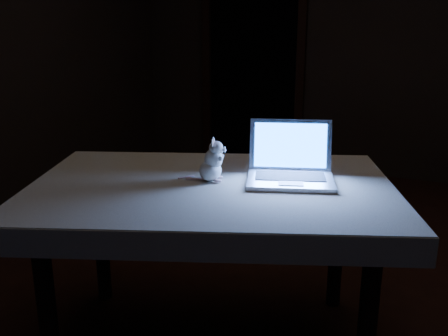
% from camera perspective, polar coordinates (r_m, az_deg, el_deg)
% --- Properties ---
extents(floor, '(5.00, 5.00, 0.00)m').
position_cam_1_polar(floor, '(2.65, 6.55, -15.03)').
color(floor, black).
rests_on(floor, ground).
extents(back_wall, '(4.50, 0.04, 2.60)m').
position_cam_1_polar(back_wall, '(4.73, 16.41, 14.69)').
color(back_wall, black).
rests_on(back_wall, ground).
extents(doorway, '(1.06, 0.36, 2.13)m').
position_cam_1_polar(doorway, '(5.00, 3.33, 12.64)').
color(doorway, black).
rests_on(doorway, back_wall).
extents(table, '(1.59, 1.30, 0.73)m').
position_cam_1_polar(table, '(2.18, -1.39, -11.19)').
color(table, black).
rests_on(table, floor).
extents(tablecloth, '(1.65, 1.27, 0.10)m').
position_cam_1_polar(tablecloth, '(2.08, 0.75, -2.91)').
color(tablecloth, beige).
rests_on(tablecloth, table).
extents(laptop, '(0.43, 0.40, 0.24)m').
position_cam_1_polar(laptop, '(2.03, 7.70, 1.52)').
color(laptop, silver).
rests_on(laptop, tablecloth).
extents(plush_mouse, '(0.16, 0.16, 0.18)m').
position_cam_1_polar(plush_mouse, '(2.05, -1.58, 0.94)').
color(plush_mouse, silver).
rests_on(plush_mouse, tablecloth).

